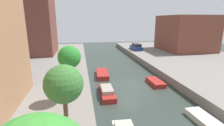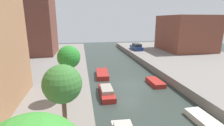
# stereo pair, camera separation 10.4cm
# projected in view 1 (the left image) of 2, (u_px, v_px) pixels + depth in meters

# --- Properties ---
(ground_plane) EXTENTS (84.00, 84.00, 0.00)m
(ground_plane) POSITION_uv_depth(u_px,v_px,m) (130.00, 85.00, 21.13)
(ground_plane) COLOR #2D3833
(low_block_right) EXTENTS (10.00, 10.86, 7.85)m
(low_block_right) POSITION_uv_depth(u_px,v_px,m) (185.00, 33.00, 38.98)
(low_block_right) COLOR brown
(low_block_right) RESTS_ON quay_right
(street_tree_1) EXTENTS (2.04, 2.04, 4.69)m
(street_tree_1) POSITION_uv_depth(u_px,v_px,m) (64.00, 85.00, 8.76)
(street_tree_1) COLOR brown
(street_tree_1) RESTS_ON quay_left
(street_tree_2) EXTENTS (1.89, 1.89, 4.85)m
(street_tree_2) POSITION_uv_depth(u_px,v_px,m) (69.00, 58.00, 13.92)
(street_tree_2) COLOR brown
(street_tree_2) RESTS_ON quay_left
(parked_car) EXTENTS (1.81, 4.81, 1.48)m
(parked_car) POSITION_uv_depth(u_px,v_px,m) (136.00, 47.00, 40.14)
(parked_car) COLOR navy
(parked_car) RESTS_ON quay_right
(moored_boat_left_2) EXTENTS (1.43, 4.24, 0.92)m
(moored_boat_left_2) POSITION_uv_depth(u_px,v_px,m) (107.00, 92.00, 18.16)
(moored_boat_left_2) COLOR maroon
(moored_boat_left_2) RESTS_ON ground_plane
(moored_boat_left_3) EXTENTS (1.91, 4.37, 0.65)m
(moored_boat_left_3) POSITION_uv_depth(u_px,v_px,m) (102.00, 74.00, 24.39)
(moored_boat_left_3) COLOR maroon
(moored_boat_left_3) RESTS_ON ground_plane
(moored_boat_right_1) EXTENTS (1.47, 3.93, 0.50)m
(moored_boat_right_1) POSITION_uv_depth(u_px,v_px,m) (208.00, 123.00, 12.97)
(moored_boat_right_1) COLOR beige
(moored_boat_right_1) RESTS_ON ground_plane
(moored_boat_right_2) EXTENTS (1.45, 3.12, 0.55)m
(moored_boat_right_2) POSITION_uv_depth(u_px,v_px,m) (156.00, 82.00, 21.27)
(moored_boat_right_2) COLOR maroon
(moored_boat_right_2) RESTS_ON ground_plane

